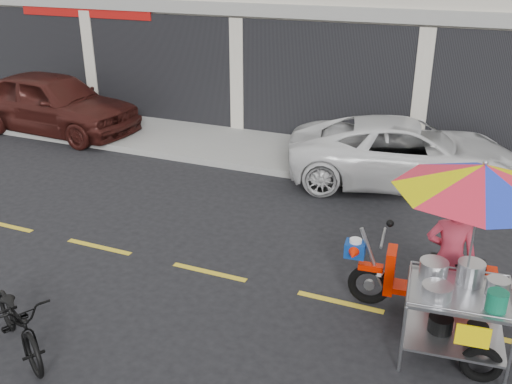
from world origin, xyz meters
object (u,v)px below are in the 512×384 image
at_px(maroon_sedan, 53,103).
at_px(food_vendor_rig, 464,227).
at_px(near_bicycle, 19,321).
at_px(white_pickup, 406,153).

distance_m(maroon_sedan, food_vendor_rig, 11.46).
relative_size(near_bicycle, food_vendor_rig, 0.63).
bearing_deg(food_vendor_rig, maroon_sedan, 148.72).
xyz_separation_m(maroon_sedan, food_vendor_rig, (10.32, -4.92, 0.74)).
distance_m(white_pickup, food_vendor_rig, 5.18).
bearing_deg(white_pickup, maroon_sedan, 75.92).
bearing_deg(maroon_sedan, food_vendor_rig, -112.37).
height_order(maroon_sedan, food_vendor_rig, food_vendor_rig).
relative_size(white_pickup, near_bicycle, 2.93).
bearing_deg(white_pickup, food_vendor_rig, -178.52).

